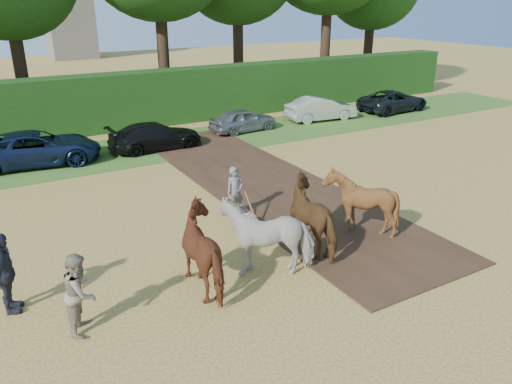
% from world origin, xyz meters
% --- Properties ---
extents(ground, '(120.00, 120.00, 0.00)m').
position_xyz_m(ground, '(0.00, 0.00, 0.00)').
color(ground, gold).
rests_on(ground, ground).
extents(earth_strip, '(4.50, 17.00, 0.05)m').
position_xyz_m(earth_strip, '(1.50, 7.00, 0.03)').
color(earth_strip, '#472D1C').
rests_on(earth_strip, ground).
extents(grass_verge, '(50.00, 5.00, 0.03)m').
position_xyz_m(grass_verge, '(0.00, 14.00, 0.01)').
color(grass_verge, '#38601E').
rests_on(grass_verge, ground).
extents(hedgerow, '(46.00, 1.60, 3.00)m').
position_xyz_m(hedgerow, '(0.00, 18.50, 1.50)').
color(hedgerow, '#14380F').
rests_on(hedgerow, ground).
extents(spectator_near, '(1.01, 1.11, 1.84)m').
position_xyz_m(spectator_near, '(-6.56, 1.26, 0.92)').
color(spectator_near, '#9E937C').
rests_on(spectator_near, ground).
extents(spectator_far, '(0.77, 1.25, 1.98)m').
position_xyz_m(spectator_far, '(-7.88, 2.77, 0.99)').
color(spectator_far, '#22242D').
rests_on(spectator_far, ground).
extents(plough_team, '(6.63, 4.93, 2.04)m').
position_xyz_m(plough_team, '(-0.81, 1.74, 1.01)').
color(plough_team, maroon).
rests_on(plough_team, ground).
extents(parked_cars, '(35.84, 3.10, 1.46)m').
position_xyz_m(parked_cars, '(0.34, 14.11, 0.68)').
color(parked_cars, '#B7BABE').
rests_on(parked_cars, ground).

